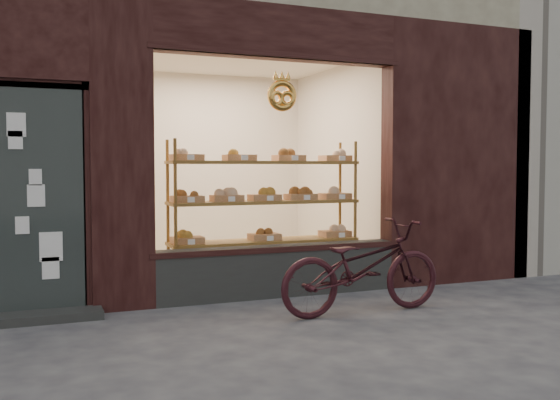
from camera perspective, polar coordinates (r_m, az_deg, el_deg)
name	(u,v)px	position (r m, az deg, el deg)	size (l,w,h in m)	color
ground	(328,355)	(4.79, 4.43, -13.96)	(90.00, 90.00, 0.00)	#34353B
display_shelf	(264,213)	(7.12, -1.43, -1.19)	(2.20, 0.45, 1.70)	brown
bicycle	(362,267)	(6.03, 7.52, -6.09)	(0.59, 1.70, 0.89)	black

